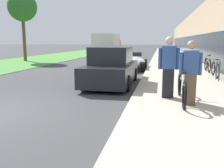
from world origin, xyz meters
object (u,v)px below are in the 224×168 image
at_px(cruiser_bike_nearest, 215,69).
at_px(person_bystander, 169,67).
at_px(street_tree_far, 22,7).
at_px(bike_rack_hoop, 218,68).
at_px(cruiser_bike_middle, 208,64).
at_px(vintage_roadster_curbside, 131,62).
at_px(moving_truck, 107,45).
at_px(tandem_bicycle, 182,88).
at_px(parked_sedan_curbside, 112,68).
at_px(person_rider, 190,73).

bearing_deg(cruiser_bike_nearest, person_bystander, -115.32).
bearing_deg(street_tree_far, person_bystander, -46.95).
bearing_deg(bike_rack_hoop, cruiser_bike_nearest, 84.26).
xyz_separation_m(cruiser_bike_nearest, cruiser_bike_middle, (0.01, 2.10, 0.03)).
bearing_deg(vintage_roadster_curbside, moving_truck, 107.92).
distance_m(tandem_bicycle, street_tree_far, 19.06).
height_order(parked_sedan_curbside, street_tree_far, street_tree_far).
distance_m(tandem_bicycle, bike_rack_hoop, 4.61).
bearing_deg(tandem_bicycle, vintage_roadster_curbside, 105.62).
height_order(person_bystander, bike_rack_hoop, person_bystander).
height_order(cruiser_bike_middle, parked_sedan_curbside, parked_sedan_curbside).
height_order(cruiser_bike_middle, street_tree_far, street_tree_far).
distance_m(person_rider, person_bystander, 0.92).
relative_size(tandem_bicycle, parked_sedan_curbside, 0.57).
xyz_separation_m(tandem_bicycle, bike_rack_hoop, (1.82, 4.23, 0.12)).
bearing_deg(cruiser_bike_middle, tandem_bicycle, -104.68).
bearing_deg(person_bystander, tandem_bicycle, -50.69).
xyz_separation_m(parked_sedan_curbside, vintage_roadster_curbside, (0.15, 5.75, -0.24)).
relative_size(parked_sedan_curbside, vintage_roadster_curbside, 1.05).
relative_size(person_bystander, parked_sedan_curbside, 0.43).
bearing_deg(cruiser_bike_nearest, street_tree_far, 150.32).
bearing_deg(bike_rack_hoop, street_tree_far, 147.06).
height_order(cruiser_bike_middle, moving_truck, moving_truck).
xyz_separation_m(cruiser_bike_nearest, street_tree_far, (-14.60, 8.32, 4.19)).
relative_size(bike_rack_hoop, cruiser_bike_middle, 0.48).
relative_size(parked_sedan_curbside, street_tree_far, 0.70).
bearing_deg(tandem_bicycle, cruiser_bike_middle, 75.32).
bearing_deg(moving_truck, street_tree_far, -119.67).
distance_m(cruiser_bike_middle, moving_truck, 18.34).
bearing_deg(bike_rack_hoop, parked_sedan_curbside, -164.85).
bearing_deg(street_tree_far, cruiser_bike_middle, -23.05).
bearing_deg(vintage_roadster_curbside, tandem_bicycle, -74.38).
relative_size(person_rider, street_tree_far, 0.28).
bearing_deg(moving_truck, parked_sedan_curbside, -77.35).
xyz_separation_m(person_bystander, bike_rack_hoop, (2.19, 3.78, -0.40)).
bearing_deg(cruiser_bike_nearest, cruiser_bike_middle, 89.65).
height_order(cruiser_bike_nearest, vintage_roadster_curbside, vintage_roadster_curbside).
bearing_deg(parked_sedan_curbside, moving_truck, 102.65).
xyz_separation_m(person_rider, vintage_roadster_curbside, (-2.63, 9.08, -0.52)).
relative_size(bike_rack_hoop, moving_truck, 0.13).
bearing_deg(person_rider, parked_sedan_curbside, 129.84).
bearing_deg(person_rider, cruiser_bike_middle, 77.07).
bearing_deg(parked_sedan_curbside, cruiser_bike_middle, 43.90).
bearing_deg(vintage_roadster_curbside, cruiser_bike_nearest, -38.49).
bearing_deg(cruiser_bike_nearest, person_rider, -107.41).
bearing_deg(cruiser_bike_middle, parked_sedan_curbside, -136.10).
xyz_separation_m(cruiser_bike_middle, parked_sedan_curbside, (-4.54, -4.37, 0.17)).
height_order(tandem_bicycle, moving_truck, moving_truck).
relative_size(vintage_roadster_curbside, moving_truck, 0.63).
distance_m(cruiser_bike_nearest, parked_sedan_curbside, 5.07).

